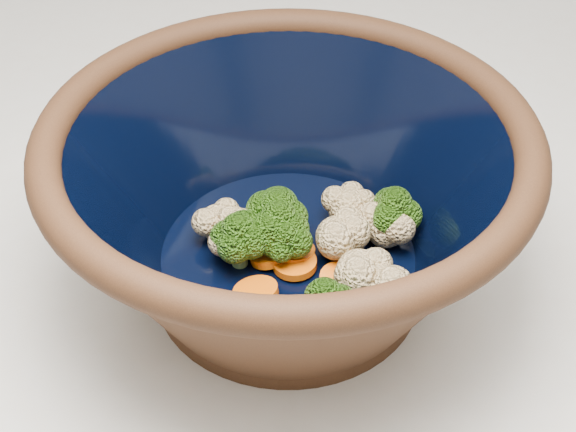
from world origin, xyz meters
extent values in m
cylinder|color=black|center=(-0.07, 0.05, 0.91)|extent=(0.20, 0.20, 0.01)
torus|color=black|center=(-0.07, 0.05, 1.04)|extent=(0.34, 0.34, 0.02)
cylinder|color=black|center=(-0.07, 0.05, 0.93)|extent=(0.19, 0.19, 0.00)
cylinder|color=#608442|center=(-0.07, 0.03, 0.94)|extent=(0.01, 0.01, 0.02)
ellipsoid|color=#396713|center=(-0.07, 0.03, 0.96)|extent=(0.03, 0.03, 0.03)
cylinder|color=#608442|center=(-0.11, 0.03, 0.94)|extent=(0.01, 0.01, 0.02)
ellipsoid|color=#396713|center=(-0.11, 0.03, 0.96)|extent=(0.04, 0.04, 0.03)
cylinder|color=#608442|center=(-0.08, 0.04, 0.94)|extent=(0.01, 0.01, 0.02)
ellipsoid|color=#396713|center=(-0.08, 0.04, 0.97)|extent=(0.04, 0.04, 0.04)
cylinder|color=#608442|center=(-0.08, 0.06, 0.94)|extent=(0.01, 0.01, 0.02)
ellipsoid|color=#396713|center=(-0.08, 0.06, 0.97)|extent=(0.04, 0.04, 0.04)
cylinder|color=#608442|center=(-0.08, 0.06, 0.94)|extent=(0.01, 0.01, 0.02)
ellipsoid|color=#396713|center=(-0.08, 0.06, 0.97)|extent=(0.04, 0.04, 0.03)
cylinder|color=#608442|center=(0.00, 0.08, 0.94)|extent=(0.01, 0.01, 0.02)
ellipsoid|color=#396713|center=(0.00, 0.08, 0.97)|extent=(0.04, 0.04, 0.03)
cylinder|color=#608442|center=(-0.04, -0.02, 0.94)|extent=(0.01, 0.01, 0.02)
ellipsoid|color=#396713|center=(-0.04, -0.02, 0.96)|extent=(0.04, 0.04, 0.03)
sphere|color=beige|center=(-0.03, 0.09, 0.95)|extent=(0.03, 0.03, 0.03)
sphere|color=beige|center=(0.00, 0.07, 0.95)|extent=(0.03, 0.03, 0.03)
sphere|color=beige|center=(-0.08, 0.07, 0.95)|extent=(0.03, 0.03, 0.03)
sphere|color=beige|center=(0.00, 0.01, 0.95)|extent=(0.03, 0.03, 0.03)
sphere|color=beige|center=(-0.04, 0.05, 0.95)|extent=(0.03, 0.03, 0.03)
sphere|color=beige|center=(-0.08, 0.05, 0.95)|extent=(0.03, 0.03, 0.03)
sphere|color=beige|center=(-0.02, 0.02, 0.95)|extent=(0.03, 0.03, 0.03)
sphere|color=beige|center=(-0.11, 0.04, 0.95)|extent=(0.03, 0.03, 0.03)
sphere|color=beige|center=(-0.13, 0.05, 0.95)|extent=(0.03, 0.03, 0.03)
sphere|color=beige|center=(-0.11, 0.03, 0.95)|extent=(0.03, 0.03, 0.03)
cylinder|color=orange|center=(-0.11, 0.05, 0.94)|extent=(0.03, 0.03, 0.01)
cylinder|color=orange|center=(-0.07, 0.04, 0.94)|extent=(0.03, 0.03, 0.01)
cylinder|color=orange|center=(-0.12, 0.05, 0.94)|extent=(0.03, 0.03, 0.01)
cylinder|color=orange|center=(-0.09, 0.03, 0.94)|extent=(0.03, 0.03, 0.01)
cylinder|color=orange|center=(-0.09, 0.00, 0.94)|extent=(0.03, 0.03, 0.01)
cylinder|color=orange|center=(-0.07, 0.03, 0.94)|extent=(0.03, 0.03, 0.01)
cylinder|color=orange|center=(-0.03, 0.02, 0.94)|extent=(0.03, 0.03, 0.01)
camera|label=1|loc=(0.01, -0.38, 1.35)|focal=50.00mm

